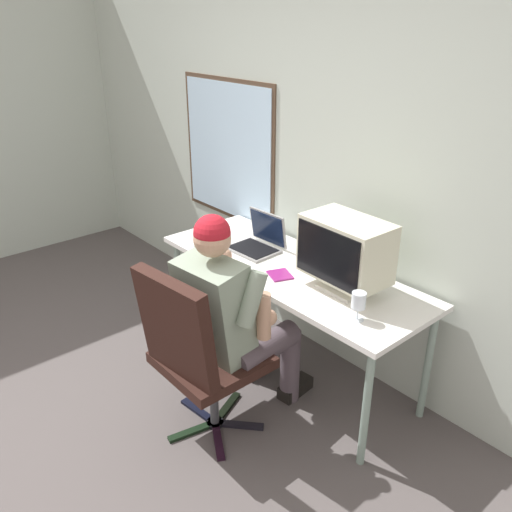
# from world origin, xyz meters

# --- Properties ---
(ground_plane) EXTENTS (5.81, 4.02, 0.02)m
(ground_plane) POSITION_xyz_m (0.00, 0.00, -0.01)
(ground_plane) COLOR #524A49
(wall_rear) EXTENTS (5.81, 0.08, 2.84)m
(wall_rear) POSITION_xyz_m (-0.02, 1.98, 1.41)
(wall_rear) COLOR #B6C1B4
(wall_rear) RESTS_ON ground
(desk) EXTENTS (1.82, 0.67, 0.75)m
(desk) POSITION_xyz_m (0.23, 1.58, 0.69)
(desk) COLOR gray
(desk) RESTS_ON ground
(office_chair) EXTENTS (0.56, 0.59, 1.05)m
(office_chair) POSITION_xyz_m (0.36, 0.78, 0.59)
(office_chair) COLOR black
(office_chair) RESTS_ON ground
(person_seated) EXTENTS (0.56, 0.80, 1.29)m
(person_seated) POSITION_xyz_m (0.34, 1.05, 0.68)
(person_seated) COLOR #52454D
(person_seated) RESTS_ON ground
(crt_monitor) EXTENTS (0.49, 0.31, 0.42)m
(crt_monitor) POSITION_xyz_m (0.64, 1.60, 1.00)
(crt_monitor) COLOR beige
(crt_monitor) RESTS_ON desk
(laptop) EXTENTS (0.32, 0.29, 0.24)m
(laptop) POSITION_xyz_m (-0.10, 1.63, 0.82)
(laptop) COLOR gray
(laptop) RESTS_ON desk
(wine_glass) EXTENTS (0.07, 0.07, 0.16)m
(wine_glass) POSITION_xyz_m (0.89, 1.42, 0.86)
(wine_glass) COLOR silver
(wine_glass) RESTS_ON desk
(desk_speaker) EXTENTS (0.08, 0.10, 0.17)m
(desk_speaker) POSITION_xyz_m (0.31, 1.71, 0.84)
(desk_speaker) COLOR black
(desk_speaker) RESTS_ON desk
(cd_case) EXTENTS (0.18, 0.17, 0.01)m
(cd_case) POSITION_xyz_m (0.28, 1.46, 0.76)
(cd_case) COLOR #8D2372
(cd_case) RESTS_ON desk
(coffee_mug) EXTENTS (0.08, 0.08, 0.10)m
(coffee_mug) POSITION_xyz_m (-0.40, 1.43, 0.80)
(coffee_mug) COLOR black
(coffee_mug) RESTS_ON desk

